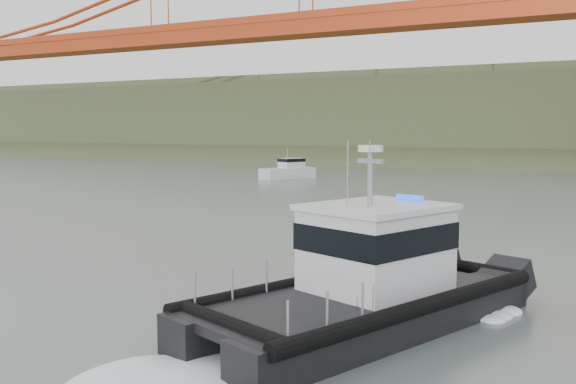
# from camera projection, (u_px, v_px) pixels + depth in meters

# --- Properties ---
(ground) EXTENTS (400.00, 400.00, 0.00)m
(ground) POSITION_uv_depth(u_px,v_px,m) (164.00, 266.00, 26.89)
(ground) COLOR #47554F
(ground) RESTS_ON ground
(headlands) EXTENTS (500.00, 105.36, 27.12)m
(headlands) POSITION_uv_depth(u_px,v_px,m) (535.00, 123.00, 136.89)
(headlands) COLOR #39492A
(headlands) RESTS_ON ground
(patrol_boat) EXTENTS (7.75, 11.89, 5.42)m
(patrol_boat) POSITION_uv_depth(u_px,v_px,m) (368.00, 280.00, 18.51)
(patrol_boat) COLOR black
(patrol_boat) RESTS_ON ground
(motorboat) EXTENTS (4.85, 7.10, 3.72)m
(motorboat) POSITION_uv_depth(u_px,v_px,m) (289.00, 171.00, 74.67)
(motorboat) COLOR silver
(motorboat) RESTS_ON ground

